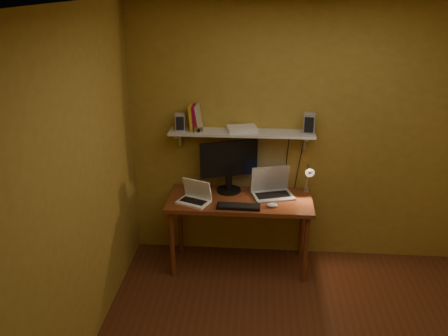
# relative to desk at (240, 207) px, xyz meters

# --- Properties ---
(room) EXTENTS (3.44, 3.24, 2.64)m
(room) POSITION_rel_desk_xyz_m (0.58, -1.28, 0.64)
(room) COLOR #502914
(room) RESTS_ON ground
(desk) EXTENTS (1.40, 0.60, 0.75)m
(desk) POSITION_rel_desk_xyz_m (0.00, 0.00, 0.00)
(desk) COLOR brown
(desk) RESTS_ON ground
(wall_shelf) EXTENTS (1.40, 0.25, 0.21)m
(wall_shelf) POSITION_rel_desk_xyz_m (0.00, 0.19, 0.69)
(wall_shelf) COLOR silver
(wall_shelf) RESTS_ON room
(monitor) EXTENTS (0.56, 0.31, 0.53)m
(monitor) POSITION_rel_desk_xyz_m (-0.12, 0.17, 0.38)
(monitor) COLOR black
(monitor) RESTS_ON desk
(laptop) EXTENTS (0.45, 0.37, 0.29)m
(laptop) POSITION_rel_desk_xyz_m (0.31, 0.12, 0.16)
(laptop) COLOR gray
(laptop) RESTS_ON desk
(netbook) EXTENTS (0.35, 0.31, 0.22)m
(netbook) POSITION_rel_desk_xyz_m (-0.43, -0.10, 0.14)
(netbook) COLOR white
(netbook) RESTS_ON desk
(keyboard) EXTENTS (0.41, 0.15, 0.02)m
(keyboard) POSITION_rel_desk_xyz_m (-0.00, -0.19, 0.10)
(keyboard) COLOR black
(keyboard) RESTS_ON desk
(mouse) EXTENTS (0.11, 0.07, 0.04)m
(mouse) POSITION_rel_desk_xyz_m (0.31, -0.16, 0.10)
(mouse) COLOR white
(mouse) RESTS_ON desk
(desk_lamp) EXTENTS (0.09, 0.23, 0.38)m
(desk_lamp) POSITION_rel_desk_xyz_m (0.66, 0.13, 0.29)
(desk_lamp) COLOR silver
(desk_lamp) RESTS_ON desk
(speaker_left) EXTENTS (0.11, 0.11, 0.17)m
(speaker_left) POSITION_rel_desk_xyz_m (-0.60, 0.18, 0.79)
(speaker_left) COLOR gray
(speaker_left) RESTS_ON wall_shelf
(speaker_right) EXTENTS (0.12, 0.12, 0.19)m
(speaker_right) POSITION_rel_desk_xyz_m (0.64, 0.19, 0.81)
(speaker_right) COLOR gray
(speaker_right) RESTS_ON wall_shelf
(books) EXTENTS (0.12, 0.17, 0.25)m
(books) POSITION_rel_desk_xyz_m (-0.45, 0.21, 0.83)
(books) COLOR gold
(books) RESTS_ON wall_shelf
(shelf_camera) EXTENTS (0.09, 0.05, 0.05)m
(shelf_camera) POSITION_rel_desk_xyz_m (-0.41, 0.12, 0.74)
(shelf_camera) COLOR silver
(shelf_camera) RESTS_ON wall_shelf
(router) EXTENTS (0.31, 0.25, 0.05)m
(router) POSITION_rel_desk_xyz_m (0.00, 0.20, 0.73)
(router) COLOR white
(router) RESTS_ON wall_shelf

